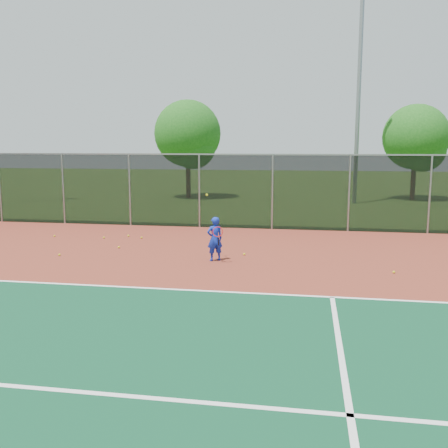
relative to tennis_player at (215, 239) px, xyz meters
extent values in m
plane|color=#2E4F16|center=(1.25, -6.11, -0.68)|extent=(120.00, 120.00, 0.00)
cube|color=maroon|center=(1.25, -4.11, -0.67)|extent=(30.00, 20.00, 0.02)
cube|color=white|center=(3.25, -3.11, -0.65)|extent=(22.00, 0.10, 0.00)
cube|color=white|center=(3.25, -8.11, -0.65)|extent=(18.00, 0.10, 0.00)
cube|color=black|center=(1.25, 5.89, 0.84)|extent=(30.00, 0.04, 3.00)
cube|color=gray|center=(1.25, 5.89, 2.34)|extent=(30.00, 0.06, 0.06)
imported|color=#122BB0|center=(0.00, 0.00, -0.01)|extent=(0.57, 0.51, 1.30)
cylinder|color=black|center=(0.15, -0.25, -0.03)|extent=(0.03, 0.15, 0.27)
torus|color=#A51414|center=(0.15, -0.35, 0.27)|extent=(0.30, 0.13, 0.29)
sphere|color=#D0CB18|center=(-0.25, 0.10, 1.28)|extent=(0.07, 0.07, 0.07)
sphere|color=#D0CB18|center=(-6.59, 2.79, -0.62)|extent=(0.07, 0.07, 0.07)
sphere|color=#D0CB18|center=(4.97, -0.66, -0.62)|extent=(0.07, 0.07, 0.07)
sphere|color=#D0CB18|center=(-4.84, -0.17, -0.62)|extent=(0.07, 0.07, 0.07)
sphere|color=#D0CB18|center=(0.76, 0.86, -0.62)|extent=(0.07, 0.07, 0.07)
sphere|color=#D0CB18|center=(-3.28, 3.00, -0.62)|extent=(0.07, 0.07, 0.07)
sphere|color=#D0CB18|center=(-4.63, 2.77, -0.62)|extent=(0.07, 0.07, 0.07)
sphere|color=#D0CB18|center=(-3.89, 3.28, -0.62)|extent=(0.07, 0.07, 0.07)
sphere|color=#D0CB18|center=(-3.46, 1.23, -0.62)|extent=(0.07, 0.07, 0.07)
cylinder|color=gray|center=(5.36, 15.86, 5.30)|extent=(0.24, 0.24, 11.95)
cylinder|color=#3C2616|center=(-5.00, 17.38, 0.52)|extent=(0.30, 0.30, 2.39)
sphere|color=#195316|center=(-5.00, 17.38, 3.44)|extent=(4.25, 4.25, 4.25)
sphere|color=#195316|center=(-4.60, 17.08, 2.65)|extent=(2.92, 2.92, 2.92)
cylinder|color=#3C2616|center=(9.13, 18.56, 0.45)|extent=(0.30, 0.30, 2.25)
sphere|color=#195316|center=(9.13, 18.56, 3.21)|extent=(4.01, 4.01, 4.01)
sphere|color=#195316|center=(9.53, 18.26, 2.45)|extent=(2.75, 2.75, 2.75)
camera|label=1|loc=(2.65, -14.11, 2.72)|focal=40.00mm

